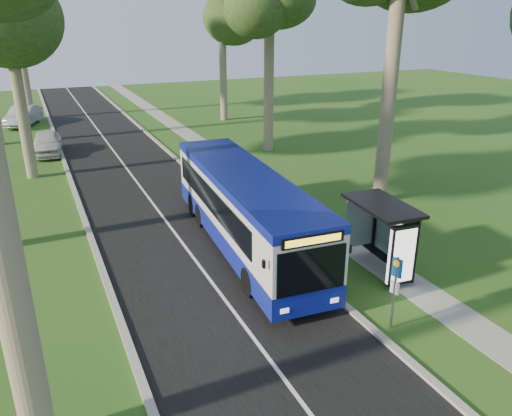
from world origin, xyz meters
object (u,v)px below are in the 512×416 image
at_px(bus_stop_sign, 395,285).
at_px(bus_shelter, 392,227).
at_px(litter_bin, 309,242).
at_px(bus, 245,210).
at_px(car_white, 47,143).
at_px(car_silver, 23,116).

xyz_separation_m(bus_stop_sign, bus_shelter, (2.12, 2.85, 0.38)).
relative_size(bus_stop_sign, litter_bin, 2.74).
bearing_deg(bus_stop_sign, bus_shelter, 37.61).
bearing_deg(bus, car_white, 112.46).
xyz_separation_m(bus_shelter, car_white, (-10.56, 24.08, -1.10)).
bearing_deg(car_silver, bus_stop_sign, -55.41).
relative_size(bus_shelter, car_silver, 0.63).
bearing_deg(litter_bin, bus, 145.53).
height_order(bus_stop_sign, car_silver, bus_stop_sign).
bearing_deg(bus_shelter, bus_stop_sign, -122.14).
height_order(bus, car_white, bus).
xyz_separation_m(bus_stop_sign, car_white, (-8.45, 26.93, -0.72)).
distance_m(bus_stop_sign, car_white, 28.24).
height_order(bus, bus_shelter, bus).
height_order(bus_shelter, car_silver, bus_shelter).
distance_m(bus, litter_bin, 2.93).
distance_m(bus_stop_sign, litter_bin, 5.85).
relative_size(bus, car_silver, 2.38).
relative_size(bus, bus_stop_sign, 5.07).
bearing_deg(car_silver, bus, -55.37).
xyz_separation_m(car_white, car_silver, (-1.32, 11.53, 0.05)).
distance_m(bus_shelter, car_white, 26.32).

